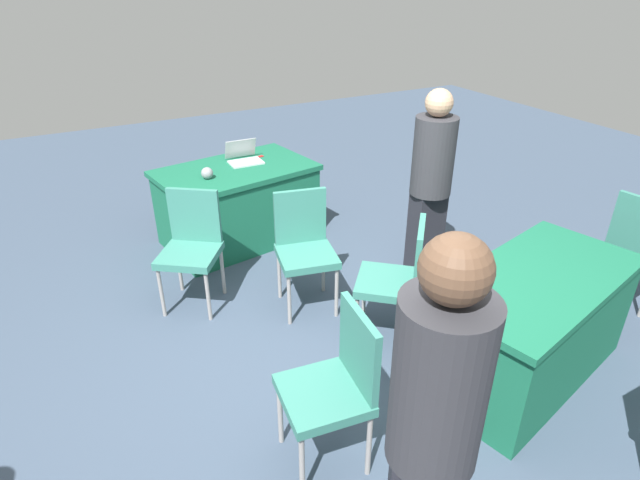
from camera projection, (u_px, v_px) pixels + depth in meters
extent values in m
plane|color=#3D4C60|center=(331.00, 373.00, 3.59)|extent=(14.40, 14.40, 0.00)
cube|color=#196647|center=(235.00, 171.00, 5.01)|extent=(1.59, 1.12, 0.05)
cube|color=#196647|center=(238.00, 207.00, 5.19)|extent=(1.53, 1.07, 0.72)
cube|color=#196647|center=(540.00, 279.00, 3.28)|extent=(1.67, 1.11, 0.05)
cube|color=#196647|center=(529.00, 328.00, 3.46)|extent=(1.60, 1.07, 0.72)
cylinder|color=#9E9993|center=(302.00, 467.00, 2.66)|extent=(0.03, 0.03, 0.44)
cylinder|color=#9E9993|center=(280.00, 414.00, 2.98)|extent=(0.03, 0.03, 0.44)
cylinder|color=#9E9993|center=(369.00, 445.00, 2.78)|extent=(0.03, 0.03, 0.44)
cylinder|color=#9E9993|center=(341.00, 396.00, 3.10)|extent=(0.03, 0.03, 0.44)
cube|color=#387F70|center=(323.00, 395.00, 2.76)|extent=(0.49, 0.49, 0.06)
cube|color=#387F70|center=(359.00, 349.00, 2.71)|extent=(0.09, 0.42, 0.45)
cylinder|color=#9E9993|center=(356.00, 322.00, 3.74)|extent=(0.03, 0.03, 0.44)
cylinder|color=#9E9993|center=(364.00, 294.00, 4.07)|extent=(0.03, 0.03, 0.44)
cylinder|color=#9E9993|center=(410.00, 330.00, 3.67)|extent=(0.03, 0.03, 0.44)
cylinder|color=#9E9993|center=(413.00, 300.00, 4.00)|extent=(0.03, 0.03, 0.44)
cube|color=#387F70|center=(388.00, 283.00, 3.75)|extent=(0.62, 0.62, 0.06)
cube|color=#387F70|center=(419.00, 255.00, 3.59)|extent=(0.30, 0.34, 0.45)
cylinder|color=#9E9993|center=(337.00, 293.00, 4.08)|extent=(0.03, 0.03, 0.44)
cylinder|color=#9E9993|center=(289.00, 300.00, 3.99)|extent=(0.03, 0.03, 0.44)
cylinder|color=#9E9993|center=(323.00, 268.00, 4.40)|extent=(0.03, 0.03, 0.44)
cylinder|color=#9E9993|center=(279.00, 275.00, 4.31)|extent=(0.03, 0.03, 0.44)
cube|color=#387F70|center=(307.00, 256.00, 4.08)|extent=(0.52, 0.52, 0.06)
cube|color=#387F70|center=(300.00, 216.00, 4.13)|extent=(0.42, 0.13, 0.45)
cylinder|color=#9E9993|center=(623.00, 259.00, 4.54)|extent=(0.03, 0.03, 0.45)
cylinder|color=#9E9993|center=(600.00, 272.00, 4.34)|extent=(0.03, 0.03, 0.45)
cube|color=#387F70|center=(640.00, 226.00, 3.96)|extent=(0.10, 0.42, 0.45)
cylinder|color=#9E9993|center=(208.00, 296.00, 4.04)|extent=(0.03, 0.03, 0.44)
cylinder|color=#9E9993|center=(161.00, 293.00, 4.08)|extent=(0.03, 0.03, 0.44)
cylinder|color=#9E9993|center=(223.00, 271.00, 4.37)|extent=(0.03, 0.03, 0.44)
cylinder|color=#9E9993|center=(179.00, 268.00, 4.41)|extent=(0.03, 0.03, 0.44)
cube|color=#387F70|center=(189.00, 255.00, 4.11)|extent=(0.61, 0.61, 0.06)
cube|color=#387F70|center=(195.00, 215.00, 4.16)|extent=(0.36, 0.28, 0.45)
cube|color=#26262D|center=(425.00, 236.00, 4.54)|extent=(0.28, 0.18, 0.81)
cylinder|color=#333338|center=(433.00, 156.00, 4.20)|extent=(0.34, 0.34, 0.64)
sphere|color=tan|center=(439.00, 103.00, 4.00)|extent=(0.22, 0.22, 0.22)
cylinder|color=#333338|center=(439.00, 384.00, 1.80)|extent=(0.47, 0.47, 0.69)
sphere|color=brown|center=(456.00, 270.00, 1.58)|extent=(0.24, 0.24, 0.24)
cube|color=silver|center=(246.00, 162.00, 5.12)|extent=(0.32, 0.23, 0.02)
cube|color=#B7B7BC|center=(240.00, 148.00, 5.19)|extent=(0.32, 0.08, 0.19)
sphere|color=gray|center=(207.00, 173.00, 4.73)|extent=(0.11, 0.11, 0.11)
cube|color=red|center=(256.00, 158.00, 5.26)|extent=(0.18, 0.08, 0.01)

